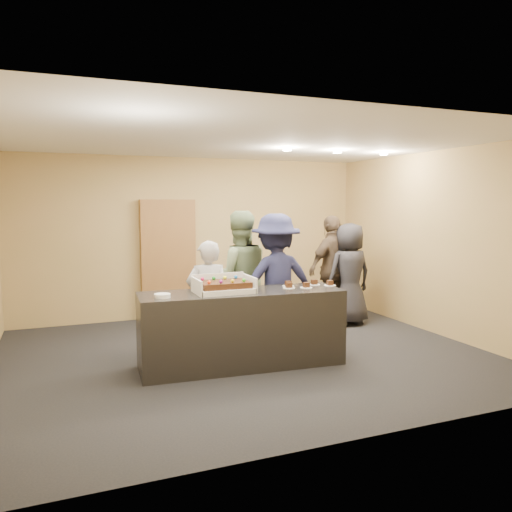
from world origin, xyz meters
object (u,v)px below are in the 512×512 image
Objects in this scene: person_sage_man at (239,278)px; sheet_cake at (224,284)px; storage_cabinet at (168,260)px; cake_box at (223,288)px; person_dark_suit at (349,274)px; serving_counter at (242,329)px; person_navy_man at (276,282)px; person_server_grey at (208,300)px; plate_stack at (162,296)px; person_brown_extra at (333,269)px.

sheet_cake is at bearing 70.13° from person_sage_man.
storage_cabinet is 2.76m from cake_box.
person_dark_suit is at bearing -160.05° from person_sage_man.
storage_cabinet is at bearing -63.03° from person_sage_man.
person_dark_suit is (2.52, 1.30, -0.18)m from sheet_cake.
serving_counter is 1.33× the size of person_navy_man.
person_server_grey is (-0.29, 0.45, 0.29)m from serving_counter.
cake_box is at bearing -88.67° from storage_cabinet.
cake_box is at bearing 69.49° from person_sage_man.
person_brown_extra is at bearing 27.51° from plate_stack.
person_dark_suit is (0.16, -0.24, -0.06)m from person_brown_extra.
sheet_cake is 0.33× the size of person_brown_extra.
serving_counter is 2.86m from storage_cabinet.
person_sage_man reaches higher than serving_counter.
person_navy_man is (0.66, 0.50, 0.45)m from serving_counter.
person_sage_man is (1.25, 1.00, -0.01)m from plate_stack.
plate_stack is at bearing -174.92° from sheet_cake.
person_dark_suit is at bearing -154.67° from person_server_grey.
person_server_grey is at bearing 4.25° from person_navy_man.
person_server_grey is at bearing 37.69° from plate_stack.
sheet_cake is at bearing 16.37° from person_brown_extra.
person_dark_suit is (2.30, 1.30, 0.36)m from serving_counter.
plate_stack is at bearing -173.00° from cake_box.
person_navy_man is at bearing 22.02° from person_dark_suit.
person_brown_extra is at bearing 39.77° from serving_counter.
plate_stack is 1.71m from person_navy_man.
storage_cabinet is 1.15× the size of person_brown_extra.
plate_stack is 0.11× the size of person_dark_suit.
person_server_grey is 0.82× the size of person_navy_man.
person_server_grey is 0.78m from person_sage_man.
serving_counter is at bearing 3.89° from plate_stack.
person_brown_extra reaches higher than cake_box.
person_sage_man is (0.59, -1.86, -0.08)m from storage_cabinet.
person_sage_man is at bearing 38.50° from plate_stack.
person_navy_man is 1.81m from person_brown_extra.
sheet_cake is 0.74m from plate_stack.
person_server_grey is at bearing 7.49° from person_brown_extra.
person_dark_suit is (2.52, 1.28, -0.13)m from cake_box.
plate_stack is at bearing 18.87° from person_dark_suit.
storage_cabinet is 11.22× the size of plate_stack.
sheet_cake is 1.02m from person_navy_man.
person_sage_man reaches higher than person_navy_man.
person_server_grey is at bearing 48.85° from person_sage_man.
serving_counter is 2.68m from person_brown_extra.
person_sage_man is at bearing -72.47° from storage_cabinet.
person_navy_man is (0.88, 0.48, -0.05)m from cake_box.
serving_counter is 0.61m from person_server_grey.
sheet_cake is at bearing -176.06° from serving_counter.
plate_stack is 3.53m from person_dark_suit.
person_navy_man reaches higher than serving_counter.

